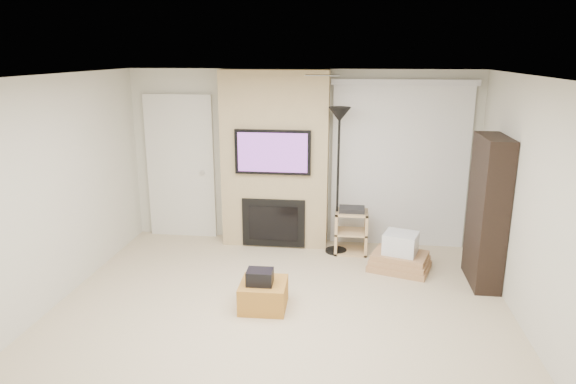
# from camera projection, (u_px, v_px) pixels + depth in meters

# --- Properties ---
(floor) EXTENTS (5.00, 5.50, 0.00)m
(floor) POSITION_uv_depth(u_px,v_px,m) (273.00, 334.00, 5.12)
(floor) COLOR beige
(floor) RESTS_ON ground
(ceiling) EXTENTS (5.00, 5.50, 0.00)m
(ceiling) POSITION_uv_depth(u_px,v_px,m) (271.00, 79.00, 4.46)
(ceiling) COLOR white
(ceiling) RESTS_ON wall_back
(wall_back) EXTENTS (5.00, 0.00, 2.50)m
(wall_back) POSITION_uv_depth(u_px,v_px,m) (301.00, 157.00, 7.43)
(wall_back) COLOR beige
(wall_back) RESTS_ON ground
(wall_left) EXTENTS (0.00, 5.50, 2.50)m
(wall_left) POSITION_uv_depth(u_px,v_px,m) (24.00, 206.00, 5.09)
(wall_left) COLOR beige
(wall_left) RESTS_ON ground
(wall_right) EXTENTS (0.00, 5.50, 2.50)m
(wall_right) POSITION_uv_depth(u_px,v_px,m) (554.00, 226.00, 4.50)
(wall_right) COLOR beige
(wall_right) RESTS_ON ground
(hvac_vent) EXTENTS (0.35, 0.18, 0.01)m
(hvac_vent) POSITION_uv_depth(u_px,v_px,m) (322.00, 75.00, 5.18)
(hvac_vent) COLOR silver
(hvac_vent) RESTS_ON ceiling
(ottoman) EXTENTS (0.51, 0.51, 0.30)m
(ottoman) POSITION_uv_depth(u_px,v_px,m) (263.00, 295.00, 5.63)
(ottoman) COLOR #AD732A
(ottoman) RESTS_ON floor
(black_bag) EXTENTS (0.29, 0.23, 0.16)m
(black_bag) POSITION_uv_depth(u_px,v_px,m) (260.00, 277.00, 5.53)
(black_bag) COLOR black
(black_bag) RESTS_ON ottoman
(fireplace_wall) EXTENTS (1.50, 0.47, 2.50)m
(fireplace_wall) POSITION_uv_depth(u_px,v_px,m) (275.00, 161.00, 7.27)
(fireplace_wall) COLOR tan
(fireplace_wall) RESTS_ON floor
(entry_door) EXTENTS (1.02, 0.11, 2.14)m
(entry_door) POSITION_uv_depth(u_px,v_px,m) (181.00, 168.00, 7.66)
(entry_door) COLOR silver
(entry_door) RESTS_ON floor
(vertical_blinds) EXTENTS (1.98, 0.10, 2.37)m
(vertical_blinds) POSITION_uv_depth(u_px,v_px,m) (400.00, 159.00, 7.20)
(vertical_blinds) COLOR silver
(vertical_blinds) RESTS_ON floor
(floor_lamp) EXTENTS (0.30, 0.30, 2.03)m
(floor_lamp) POSITION_uv_depth(u_px,v_px,m) (339.00, 140.00, 6.82)
(floor_lamp) COLOR black
(floor_lamp) RESTS_ON floor
(av_stand) EXTENTS (0.45, 0.38, 0.66)m
(av_stand) POSITION_uv_depth(u_px,v_px,m) (351.00, 229.00, 7.14)
(av_stand) COLOR #D6B17B
(av_stand) RESTS_ON floor
(box_stack) EXTENTS (0.87, 0.75, 0.50)m
(box_stack) POSITION_uv_depth(u_px,v_px,m) (400.00, 256.00, 6.61)
(box_stack) COLOR tan
(box_stack) RESTS_ON floor
(bookshelf) EXTENTS (0.30, 0.80, 1.80)m
(bookshelf) POSITION_uv_depth(u_px,v_px,m) (487.00, 212.00, 6.07)
(bookshelf) COLOR black
(bookshelf) RESTS_ON floor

